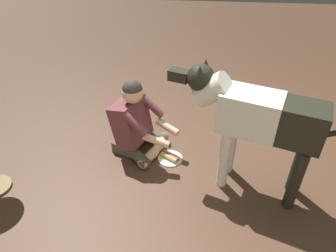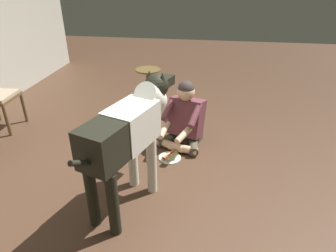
{
  "view_description": "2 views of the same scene",
  "coord_description": "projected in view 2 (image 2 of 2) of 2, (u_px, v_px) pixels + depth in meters",
  "views": [
    {
      "loc": [
        0.22,
        2.48,
        2.06
      ],
      "look_at": [
        0.45,
        0.36,
        0.55
      ],
      "focal_mm": 31.61,
      "sensor_mm": 36.0,
      "label": 1
    },
    {
      "loc": [
        -2.41,
        -0.24,
        1.96
      ],
      "look_at": [
        0.1,
        0.14,
        0.61
      ],
      "focal_mm": 31.79,
      "sensor_mm": 36.0,
      "label": 2
    }
  ],
  "objects": [
    {
      "name": "person_sitting_on_floor",
      "position": [
        185.0,
        119.0,
        3.62
      ],
      "size": [
        0.72,
        0.6,
        0.82
      ],
      "color": "#4D4738",
      "rests_on": "ground"
    },
    {
      "name": "hot_dog_on_plate",
      "position": [
        170.0,
        156.0,
        3.46
      ],
      "size": [
        0.26,
        0.26,
        0.06
      ],
      "color": "white",
      "rests_on": "ground"
    },
    {
      "name": "round_side_table",
      "position": [
        149.0,
        83.0,
        4.77
      ],
      "size": [
        0.39,
        0.39,
        0.56
      ],
      "color": "brown",
      "rests_on": "ground"
    },
    {
      "name": "large_dog",
      "position": [
        129.0,
        131.0,
        2.53
      ],
      "size": [
        1.4,
        0.61,
        1.13
      ],
      "color": "silver",
      "rests_on": "ground"
    },
    {
      "name": "ground_plane",
      "position": [
        180.0,
        184.0,
        3.05
      ],
      "size": [
        14.05,
        14.05,
        0.0
      ],
      "primitive_type": "plane",
      "color": "#4D3324"
    }
  ]
}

